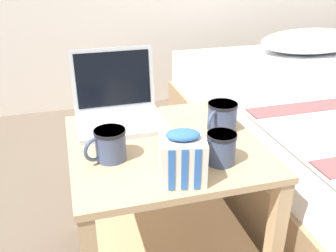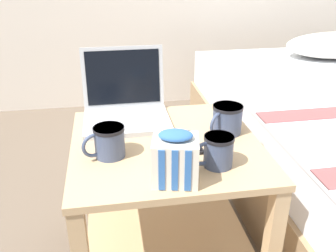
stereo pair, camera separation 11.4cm
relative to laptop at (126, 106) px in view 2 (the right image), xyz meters
The scene contains 7 objects.
bedside_table 0.33m from the laptop, 61.63° to the right, with size 0.61×0.60×0.50m.
laptop is the anchor object (origin of this frame).
mug_front_left 0.28m from the laptop, 104.30° to the right, with size 0.13×0.09×0.10m.
mug_front_right 0.37m from the laptop, 27.85° to the right, with size 0.13×0.11×0.10m.
mug_mid_center 0.44m from the laptop, 57.79° to the right, with size 0.13×0.09×0.09m.
snack_bag 0.44m from the laptop, 76.33° to the right, with size 0.14×0.13×0.15m.
cell_phone 0.30m from the laptop, 52.03° to the right, with size 0.08×0.16×0.01m.
Camera 2 is at (-0.17, -1.06, 1.07)m, focal length 40.00 mm.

